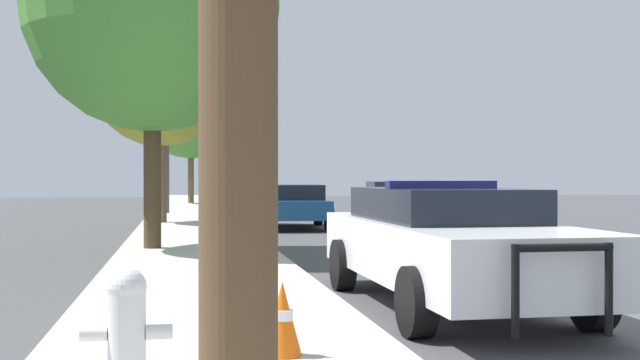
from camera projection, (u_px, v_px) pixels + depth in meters
sidewalk_left at (215, 328)px, 7.74m from camera, size 3.00×110.00×0.13m
police_car at (447, 242)px, 9.41m from camera, size 2.12×5.44×1.48m
fire_hydrant at (127, 327)px, 5.15m from camera, size 0.58×0.25×0.81m
traffic_light at (205, 119)px, 31.44m from camera, size 3.74×0.35×5.21m
car_background_distant at (235, 190)px, 51.52m from camera, size 2.03×4.04×1.29m
car_background_midblock at (295, 205)px, 23.81m from camera, size 2.13×4.40×1.30m
car_background_oncoming at (389, 197)px, 31.26m from camera, size 2.16×4.50×1.35m
tree_sidewalk_near at (152, 5)px, 15.74m from camera, size 5.05×5.05×7.32m
tree_sidewalk_mid at (160, 79)px, 24.72m from camera, size 4.24×4.24×6.58m
tree_sidewalk_far at (191, 103)px, 42.84m from camera, size 6.00×6.00×8.39m
traffic_cone at (282, 318)px, 6.25m from camera, size 0.31×0.31×0.58m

